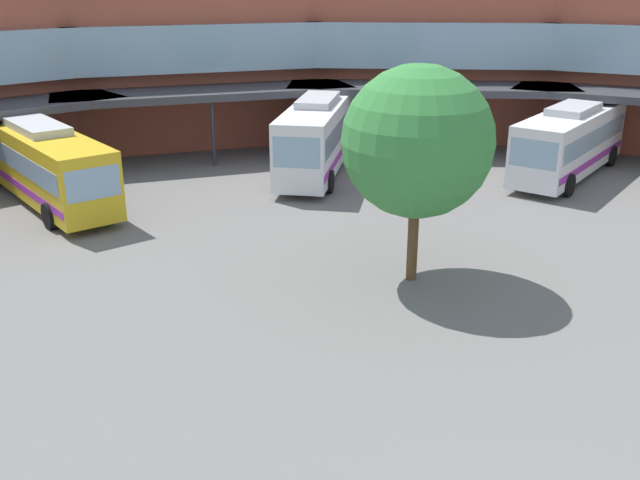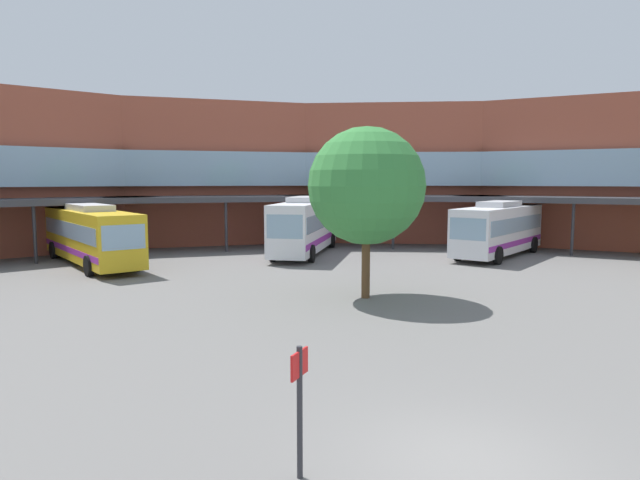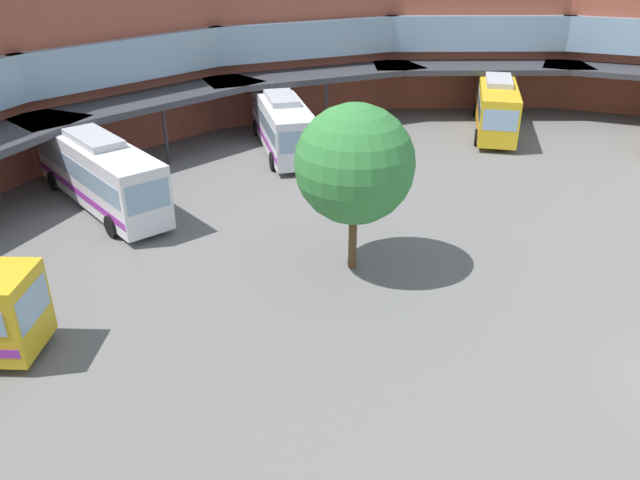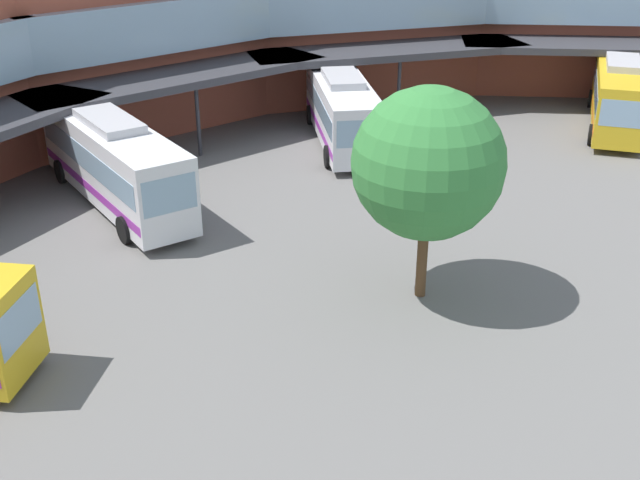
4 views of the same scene
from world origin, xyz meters
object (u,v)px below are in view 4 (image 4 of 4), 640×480
bus_0 (342,109)px  bus_1 (619,93)px  bus_5 (114,161)px  plaza_tree (428,164)px

bus_0 → bus_1: 15.60m
bus_5 → bus_1: bearing=79.1°
bus_0 → bus_5: 12.87m
bus_1 → bus_5: (-24.42, 12.82, 0.06)m
bus_1 → plaza_tree: 23.23m
bus_1 → plaza_tree: size_ratio=1.49×
bus_0 → bus_5: bus_5 is taller
bus_5 → plaza_tree: plaza_tree is taller
bus_5 → plaza_tree: bearing=22.4°
bus_0 → plaza_tree: bearing=0.3°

